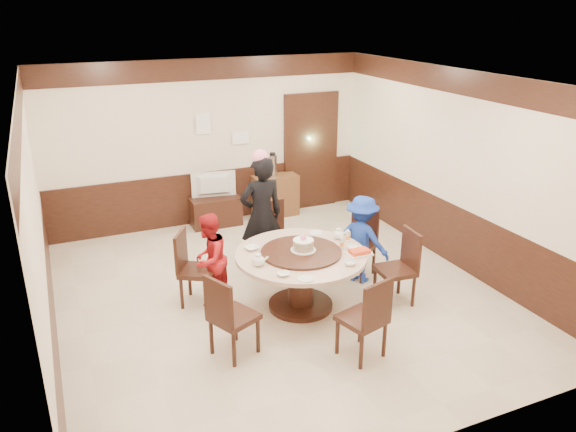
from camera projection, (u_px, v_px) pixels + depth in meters
name	position (u px, v px, depth m)	size (l,w,h in m)	color
room	(278.00, 218.00, 7.10)	(6.00, 6.04, 2.84)	beige
banquet_table	(301.00, 269.00, 6.97)	(1.63, 1.63, 0.78)	black
chair_0	(358.00, 255.00, 7.91)	(0.61, 0.61, 0.97)	black
chair_1	(276.00, 248.00, 8.14)	(0.45, 0.46, 0.97)	black
chair_2	(197.00, 281.00, 7.16)	(0.61, 0.60, 0.97)	black
chair_3	(233.00, 330.00, 6.10)	(0.59, 0.58, 0.97)	black
chair_4	(363.00, 332.00, 6.06)	(0.54, 0.55, 0.97)	black
chair_5	(396.00, 280.00, 7.18)	(0.48, 0.47, 0.97)	black
person_standing	(261.00, 216.00, 7.80)	(0.62, 0.41, 1.71)	black
person_red	(209.00, 259.00, 7.07)	(0.59, 0.46, 1.20)	#AF171C
person_blue	(362.00, 239.00, 7.64)	(0.80, 0.46, 1.23)	#18359E
birthday_cake	(303.00, 245.00, 6.88)	(0.31, 0.31, 0.21)	white
teapot_left	(258.00, 261.00, 6.55)	(0.17, 0.15, 0.13)	white
teapot_right	(339.00, 235.00, 7.29)	(0.17, 0.15, 0.13)	white
bowl_0	(252.00, 248.00, 6.99)	(0.17, 0.17, 0.04)	white
bowl_1	(350.00, 264.00, 6.57)	(0.13, 0.13, 0.04)	white
bowl_2	(284.00, 274.00, 6.32)	(0.14, 0.14, 0.03)	white
bowl_3	(352.00, 248.00, 7.00)	(0.14, 0.14, 0.04)	white
saucer_near	(305.00, 279.00, 6.24)	(0.18, 0.18, 0.01)	white
saucer_far	(316.00, 233.00, 7.49)	(0.18, 0.18, 0.01)	white
shrimp_platter	(359.00, 252.00, 6.85)	(0.30, 0.20, 0.06)	white
bottle_0	(342.00, 243.00, 6.98)	(0.06, 0.06, 0.16)	silver
bottle_1	(348.00, 237.00, 7.17)	(0.06, 0.06, 0.16)	silver
tv_stand	(215.00, 211.00, 9.72)	(0.85, 0.45, 0.50)	black
television	(214.00, 185.00, 9.56)	(0.76, 0.10, 0.44)	gray
side_cabinet	(275.00, 195.00, 10.13)	(0.80, 0.40, 0.75)	brown
thermos	(273.00, 165.00, 9.91)	(0.15, 0.15, 0.38)	silver
notice_left	(203.00, 123.00, 9.33)	(0.25, 0.00, 0.35)	white
notice_right	(241.00, 138.00, 9.69)	(0.30, 0.00, 0.22)	white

